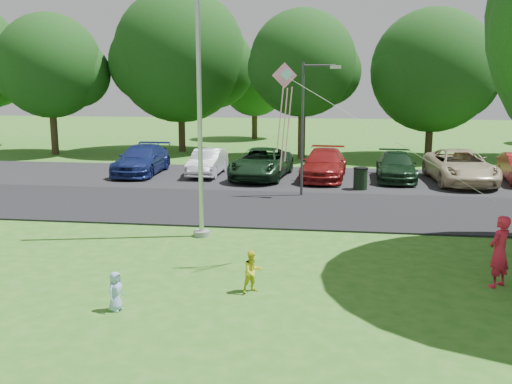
# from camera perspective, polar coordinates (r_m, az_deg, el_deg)

# --- Properties ---
(ground) EXTENTS (120.00, 120.00, 0.00)m
(ground) POSITION_cam_1_polar(r_m,az_deg,el_deg) (12.20, 5.45, -11.24)
(ground) COLOR #2C671B
(ground) RESTS_ON ground
(park_road) EXTENTS (60.00, 6.00, 0.06)m
(park_road) POSITION_cam_1_polar(r_m,az_deg,el_deg) (20.80, 6.57, -1.74)
(park_road) COLOR black
(park_road) RESTS_ON ground
(parking_strip) EXTENTS (42.00, 7.00, 0.06)m
(parking_strip) POSITION_cam_1_polar(r_m,az_deg,el_deg) (27.17, 6.92, 1.28)
(parking_strip) COLOR black
(parking_strip) RESTS_ON ground
(flagpole) EXTENTS (0.50, 0.50, 10.00)m
(flagpole) POSITION_cam_1_polar(r_m,az_deg,el_deg) (16.75, -5.70, 9.47)
(flagpole) COLOR #B7BABF
(flagpole) RESTS_ON ground
(street_lamp) EXTENTS (1.50, 0.24, 5.33)m
(street_lamp) POSITION_cam_1_polar(r_m,az_deg,el_deg) (22.73, 5.21, 7.46)
(street_lamp) COLOR #3F3F44
(street_lamp) RESTS_ON ground
(trash_can) EXTENTS (0.63, 0.63, 1.00)m
(trash_can) POSITION_cam_1_polar(r_m,az_deg,el_deg) (24.65, 10.40, 1.29)
(trash_can) COLOR black
(trash_can) RESTS_ON ground
(tree_row) EXTENTS (64.35, 11.94, 10.88)m
(tree_row) POSITION_cam_1_polar(r_m,az_deg,el_deg) (35.54, 10.06, 12.69)
(tree_row) COLOR #332316
(tree_row) RESTS_ON ground
(horizon_trees) EXTENTS (77.46, 7.20, 7.02)m
(horizon_trees) POSITION_cam_1_polar(r_m,az_deg,el_deg) (45.30, 12.76, 10.43)
(horizon_trees) COLOR #332316
(horizon_trees) RESTS_ON ground
(parked_cars) EXTENTS (19.72, 5.63, 1.49)m
(parked_cars) POSITION_cam_1_polar(r_m,az_deg,el_deg) (27.02, 7.04, 2.78)
(parked_cars) COLOR navy
(parked_cars) RESTS_ON ground
(woman) EXTENTS (0.72, 0.70, 1.66)m
(woman) POSITION_cam_1_polar(r_m,az_deg,el_deg) (14.04, 23.15, -5.50)
(woman) COLOR red
(woman) RESTS_ON ground
(child_yellow) EXTENTS (0.58, 0.57, 0.95)m
(child_yellow) POSITION_cam_1_polar(r_m,az_deg,el_deg) (12.71, -0.35, -7.97)
(child_yellow) COLOR yellow
(child_yellow) RESTS_ON ground
(child_blue) EXTENTS (0.37, 0.46, 0.82)m
(child_blue) POSITION_cam_1_polar(r_m,az_deg,el_deg) (12.11, -13.87, -9.61)
(child_blue) COLOR #91B0DE
(child_blue) RESTS_ON ground
(kite) EXTENTS (5.28, 1.15, 3.16)m
(kite) POSITION_cam_1_polar(r_m,az_deg,el_deg) (13.90, 3.28, 9.58)
(kite) COLOR pink
(kite) RESTS_ON ground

